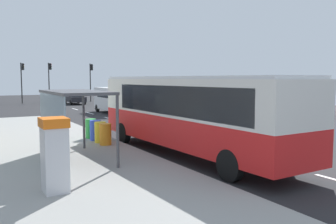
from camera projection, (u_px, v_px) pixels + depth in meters
The scene contains 22 objects.
ground_plane at pixel (107, 119), 27.86m from camera, with size 56.00×92.00×0.04m, color #262628.
sidewalk_platform at pixel (59, 155), 14.32m from camera, with size 6.20×30.00×0.18m, color #999993.
lane_stripe_seg_1 at pixel (237, 153), 15.02m from camera, with size 0.16×2.20×0.01m, color silver.
lane_stripe_seg_2 at pixel (175, 136), 19.34m from camera, with size 0.16×2.20×0.01m, color silver.
lane_stripe_seg_3 at pixel (136, 126), 23.66m from camera, with size 0.16×2.20×0.01m, color silver.
lane_stripe_seg_4 at pixel (110, 119), 27.98m from camera, with size 0.16×2.20×0.01m, color silver.
lane_stripe_seg_5 at pixel (90, 113), 32.30m from camera, with size 0.16×2.20×0.01m, color silver.
lane_stripe_seg_6 at pixel (75, 109), 36.63m from camera, with size 0.16×2.20×0.01m, color silver.
lane_stripe_seg_7 at pixel (63, 106), 40.95m from camera, with size 0.16×2.20×0.01m, color silver.
bus at pixel (189, 110), 14.43m from camera, with size 2.90×11.09×3.21m.
white_van at pixel (114, 98), 32.40m from camera, with size 2.11×5.24×2.30m.
sedan_near at pixel (75, 98), 44.14m from camera, with size 1.93×4.45×1.52m.
sedan_far at pixel (58, 95), 51.53m from camera, with size 2.01×4.48×1.52m.
ticket_machine at pixel (55, 154), 9.24m from camera, with size 0.66×0.76×1.94m.
recycling_bin_orange at pixel (105, 134), 15.89m from camera, with size 0.52×0.52×0.95m, color orange.
recycling_bin_yellow at pixel (100, 132), 16.49m from camera, with size 0.52×0.52×0.95m, color yellow.
recycling_bin_blue at pixel (95, 130), 17.10m from camera, with size 0.52×0.52×0.95m, color blue.
recycling_bin_green at pixel (91, 129), 17.70m from camera, with size 0.52×0.52×0.95m, color green.
traffic_light_near_side at pixel (91, 76), 48.37m from camera, with size 0.49×0.28×5.13m.
traffic_light_far_side at pixel (22, 76), 44.81m from camera, with size 0.49×0.28×5.10m.
traffic_light_median at pixel (50, 76), 47.23m from camera, with size 0.49×0.28×5.20m.
bus_shelter at pixel (67, 107), 12.77m from camera, with size 1.80×4.00×2.50m.
Camera 1 is at (-9.60, -12.41, 3.12)m, focal length 38.30 mm.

